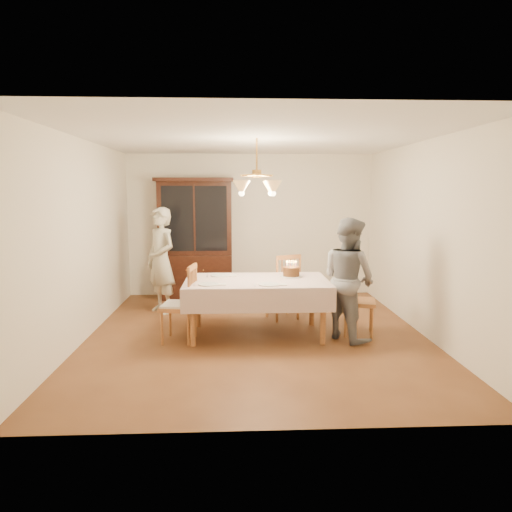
{
  "coord_description": "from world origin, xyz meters",
  "views": [
    {
      "loc": [
        -0.28,
        -5.96,
        1.93
      ],
      "look_at": [
        0.0,
        0.2,
        1.05
      ],
      "focal_mm": 32.0,
      "sensor_mm": 36.0,
      "label": 1
    }
  ],
  "objects_px": {
    "china_hutch": "(196,241)",
    "dining_table": "(257,285)",
    "elderly_woman": "(161,260)",
    "chair_far_side": "(283,290)",
    "birthday_cake": "(291,272)"
  },
  "relations": [
    {
      "from": "china_hutch",
      "to": "elderly_woman",
      "type": "height_order",
      "value": "china_hutch"
    },
    {
      "from": "elderly_woman",
      "to": "birthday_cake",
      "type": "height_order",
      "value": "elderly_woman"
    },
    {
      "from": "elderly_woman",
      "to": "china_hutch",
      "type": "bearing_deg",
      "value": 114.13
    },
    {
      "from": "china_hutch",
      "to": "birthday_cake",
      "type": "height_order",
      "value": "china_hutch"
    },
    {
      "from": "dining_table",
      "to": "birthday_cake",
      "type": "height_order",
      "value": "birthday_cake"
    },
    {
      "from": "china_hutch",
      "to": "birthday_cake",
      "type": "xyz_separation_m",
      "value": [
        1.48,
        -2.07,
        -0.22
      ]
    },
    {
      "from": "china_hutch",
      "to": "dining_table",
      "type": "bearing_deg",
      "value": -66.16
    },
    {
      "from": "chair_far_side",
      "to": "china_hutch",
      "type": "bearing_deg",
      "value": 134.33
    },
    {
      "from": "dining_table",
      "to": "elderly_woman",
      "type": "bearing_deg",
      "value": 139.66
    },
    {
      "from": "chair_far_side",
      "to": "elderly_woman",
      "type": "height_order",
      "value": "elderly_woman"
    },
    {
      "from": "elderly_woman",
      "to": "chair_far_side",
      "type": "bearing_deg",
      "value": 35.23
    },
    {
      "from": "chair_far_side",
      "to": "birthday_cake",
      "type": "bearing_deg",
      "value": -85.09
    },
    {
      "from": "china_hutch",
      "to": "elderly_woman",
      "type": "relative_size",
      "value": 1.28
    },
    {
      "from": "dining_table",
      "to": "china_hutch",
      "type": "bearing_deg",
      "value": 113.84
    },
    {
      "from": "china_hutch",
      "to": "chair_far_side",
      "type": "relative_size",
      "value": 2.16
    }
  ]
}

